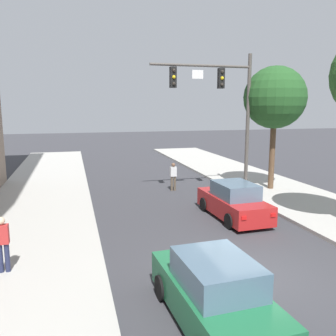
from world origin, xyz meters
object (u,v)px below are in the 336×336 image
object	(u,v)px
pedestrian_crossing_road	(173,175)
street_tree_second	(275,98)
traffic_signal_mast	(223,98)
car_following_green	(214,294)
car_lead_red	(234,202)
pedestrian_sidewalk_left_walker	(3,242)

from	to	relation	value
pedestrian_crossing_road	street_tree_second	distance (m)	7.19
traffic_signal_mast	car_following_green	size ratio (longest dim) A/B	1.74
car_following_green	street_tree_second	size ratio (longest dim) A/B	0.62
traffic_signal_mast	pedestrian_crossing_road	size ratio (longest dim) A/B	4.57
traffic_signal_mast	car_lead_red	size ratio (longest dim) A/B	1.75
car_lead_red	pedestrian_sidewalk_left_walker	distance (m)	9.40
pedestrian_crossing_road	street_tree_second	xyz separation A→B (m)	(5.47, -1.52, 4.41)
street_tree_second	car_lead_red	bearing A→B (deg)	-136.34
car_lead_red	pedestrian_crossing_road	bearing A→B (deg)	101.37
traffic_signal_mast	car_following_green	xyz separation A→B (m)	(-4.95, -11.08, -4.57)
traffic_signal_mast	pedestrian_crossing_road	world-z (taller)	traffic_signal_mast
traffic_signal_mast	pedestrian_crossing_road	xyz separation A→B (m)	(-2.27, 1.60, -4.38)
traffic_signal_mast	street_tree_second	xyz separation A→B (m)	(3.20, 0.08, 0.03)
traffic_signal_mast	car_following_green	world-z (taller)	traffic_signal_mast
car_lead_red	traffic_signal_mast	bearing A→B (deg)	74.40
pedestrian_sidewalk_left_walker	pedestrian_crossing_road	distance (m)	11.81
traffic_signal_mast	pedestrian_sidewalk_left_walker	distance (m)	13.07
traffic_signal_mast	car_following_green	bearing A→B (deg)	-114.07
car_lead_red	pedestrian_crossing_road	world-z (taller)	pedestrian_crossing_road
pedestrian_sidewalk_left_walker	pedestrian_crossing_road	world-z (taller)	pedestrian_sidewalk_left_walker
pedestrian_sidewalk_left_walker	street_tree_second	size ratio (longest dim) A/B	0.24
traffic_signal_mast	pedestrian_sidewalk_left_walker	size ratio (longest dim) A/B	4.57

